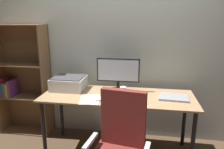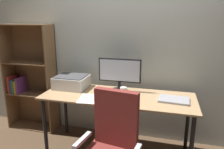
{
  "view_description": "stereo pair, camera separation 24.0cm",
  "coord_description": "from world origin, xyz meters",
  "px_view_note": "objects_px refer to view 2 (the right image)",
  "views": [
    {
      "loc": [
        0.3,
        -2.3,
        1.6
      ],
      "look_at": [
        -0.07,
        -0.0,
        0.99
      ],
      "focal_mm": 33.98,
      "sensor_mm": 36.0,
      "label": 1
    },
    {
      "loc": [
        0.54,
        -2.25,
        1.6
      ],
      "look_at": [
        -0.07,
        -0.0,
        0.99
      ],
      "focal_mm": 33.98,
      "sensor_mm": 36.0,
      "label": 2
    }
  ],
  "objects_px": {
    "desk": "(118,102)",
    "laptop": "(174,100)",
    "monitor": "(120,72)",
    "printer": "(72,82)",
    "keyboard": "(108,99)",
    "mouse": "(128,100)",
    "bookshelf": "(30,79)",
    "coffee_mug": "(123,91)"
  },
  "relations": [
    {
      "from": "laptop",
      "to": "coffee_mug",
      "type": "bearing_deg",
      "value": -179.48
    },
    {
      "from": "printer",
      "to": "keyboard",
      "type": "bearing_deg",
      "value": -27.29
    },
    {
      "from": "desk",
      "to": "printer",
      "type": "height_order",
      "value": "printer"
    },
    {
      "from": "monitor",
      "to": "keyboard",
      "type": "bearing_deg",
      "value": -97.27
    },
    {
      "from": "desk",
      "to": "laptop",
      "type": "height_order",
      "value": "laptop"
    },
    {
      "from": "keyboard",
      "to": "bookshelf",
      "type": "height_order",
      "value": "bookshelf"
    },
    {
      "from": "desk",
      "to": "keyboard",
      "type": "distance_m",
      "value": 0.2
    },
    {
      "from": "mouse",
      "to": "bookshelf",
      "type": "relative_size",
      "value": 0.06
    },
    {
      "from": "laptop",
      "to": "desk",
      "type": "bearing_deg",
      "value": -175.58
    },
    {
      "from": "desk",
      "to": "bookshelf",
      "type": "distance_m",
      "value": 1.44
    },
    {
      "from": "keyboard",
      "to": "coffee_mug",
      "type": "xyz_separation_m",
      "value": [
        0.13,
        0.21,
        0.04
      ]
    },
    {
      "from": "keyboard",
      "to": "mouse",
      "type": "bearing_deg",
      "value": 4.44
    },
    {
      "from": "laptop",
      "to": "monitor",
      "type": "bearing_deg",
      "value": 168.69
    },
    {
      "from": "coffee_mug",
      "to": "bookshelf",
      "type": "relative_size",
      "value": 0.06
    },
    {
      "from": "keyboard",
      "to": "printer",
      "type": "relative_size",
      "value": 0.72
    },
    {
      "from": "monitor",
      "to": "printer",
      "type": "height_order",
      "value": "monitor"
    },
    {
      "from": "coffee_mug",
      "to": "monitor",
      "type": "bearing_deg",
      "value": 119.41
    },
    {
      "from": "monitor",
      "to": "laptop",
      "type": "relative_size",
      "value": 1.63
    },
    {
      "from": "monitor",
      "to": "printer",
      "type": "relative_size",
      "value": 1.31
    },
    {
      "from": "mouse",
      "to": "laptop",
      "type": "relative_size",
      "value": 0.3
    },
    {
      "from": "desk",
      "to": "bookshelf",
      "type": "relative_size",
      "value": 1.15
    },
    {
      "from": "keyboard",
      "to": "coffee_mug",
      "type": "bearing_deg",
      "value": 59.91
    },
    {
      "from": "monitor",
      "to": "mouse",
      "type": "xyz_separation_m",
      "value": [
        0.18,
        -0.34,
        -0.21
      ]
    },
    {
      "from": "mouse",
      "to": "desk",
      "type": "bearing_deg",
      "value": 146.2
    },
    {
      "from": "laptop",
      "to": "bookshelf",
      "type": "distance_m",
      "value": 2.06
    },
    {
      "from": "monitor",
      "to": "mouse",
      "type": "height_order",
      "value": "monitor"
    },
    {
      "from": "desk",
      "to": "laptop",
      "type": "distance_m",
      "value": 0.64
    },
    {
      "from": "mouse",
      "to": "laptop",
      "type": "height_order",
      "value": "mouse"
    },
    {
      "from": "monitor",
      "to": "bookshelf",
      "type": "xyz_separation_m",
      "value": [
        -1.38,
        0.14,
        -0.22
      ]
    },
    {
      "from": "monitor",
      "to": "keyboard",
      "type": "xyz_separation_m",
      "value": [
        -0.04,
        -0.35,
        -0.22
      ]
    },
    {
      "from": "laptop",
      "to": "printer",
      "type": "bearing_deg",
      "value": 178.75
    },
    {
      "from": "monitor",
      "to": "bookshelf",
      "type": "relative_size",
      "value": 0.34
    },
    {
      "from": "monitor",
      "to": "printer",
      "type": "bearing_deg",
      "value": -174.62
    },
    {
      "from": "desk",
      "to": "monitor",
      "type": "xyz_separation_m",
      "value": [
        -0.02,
        0.18,
        0.31
      ]
    },
    {
      "from": "bookshelf",
      "to": "laptop",
      "type": "bearing_deg",
      "value": -8.96
    },
    {
      "from": "laptop",
      "to": "printer",
      "type": "distance_m",
      "value": 1.27
    },
    {
      "from": "mouse",
      "to": "bookshelf",
      "type": "bearing_deg",
      "value": 174.0
    },
    {
      "from": "desk",
      "to": "mouse",
      "type": "xyz_separation_m",
      "value": [
        0.16,
        -0.16,
        0.1
      ]
    },
    {
      "from": "desk",
      "to": "mouse",
      "type": "bearing_deg",
      "value": -44.82
    },
    {
      "from": "keyboard",
      "to": "bookshelf",
      "type": "relative_size",
      "value": 0.19
    },
    {
      "from": "laptop",
      "to": "bookshelf",
      "type": "bearing_deg",
      "value": 175.4
    },
    {
      "from": "desk",
      "to": "bookshelf",
      "type": "xyz_separation_m",
      "value": [
        -1.4,
        0.32,
        0.09
      ]
    }
  ]
}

